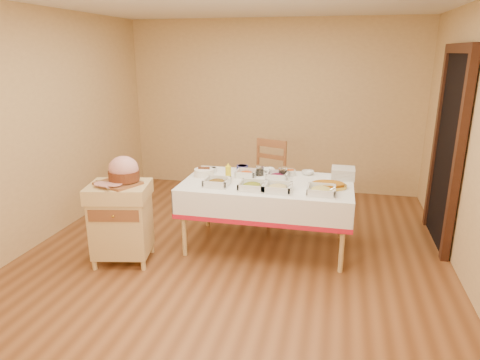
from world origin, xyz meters
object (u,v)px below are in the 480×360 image
at_px(preserve_jar_right, 283,173).
at_px(plate_stack, 343,173).
at_px(butcher_cart, 121,218).
at_px(dining_table, 267,196).
at_px(bread_basket, 204,172).
at_px(mustard_bottle, 228,172).
at_px(brass_platter, 328,185).
at_px(dining_chair, 265,180).
at_px(preserve_jar_left, 260,171).
at_px(ham_on_board, 123,172).

distance_m(preserve_jar_right, plate_stack, 0.67).
bearing_deg(butcher_cart, plate_stack, 24.54).
relative_size(dining_table, bread_basket, 8.22).
bearing_deg(bread_basket, mustard_bottle, -18.37).
bearing_deg(mustard_bottle, brass_platter, -0.53).
bearing_deg(dining_table, preserve_jar_right, 54.66).
distance_m(dining_chair, mustard_bottle, 0.96).
relative_size(dining_chair, preserve_jar_right, 8.15).
bearing_deg(preserve_jar_left, mustard_bottle, -139.16).
xyz_separation_m(ham_on_board, plate_stack, (2.15, 0.97, -0.14)).
relative_size(ham_on_board, bread_basket, 1.94).
relative_size(dining_table, brass_platter, 4.84).
xyz_separation_m(dining_chair, brass_platter, (0.82, -0.87, 0.25)).
height_order(bread_basket, plate_stack, plate_stack).
xyz_separation_m(butcher_cart, brass_platter, (2.05, 0.64, 0.30)).
bearing_deg(dining_table, preserve_jar_left, 118.53).
bearing_deg(mustard_bottle, dining_chair, 72.80).
bearing_deg(dining_table, mustard_bottle, -176.16).
height_order(preserve_jar_left, mustard_bottle, mustard_bottle).
bearing_deg(mustard_bottle, dining_table, 3.84).
bearing_deg(butcher_cart, mustard_bottle, 34.00).
bearing_deg(dining_chair, mustard_bottle, -107.20).
xyz_separation_m(butcher_cart, dining_chair, (1.24, 1.52, 0.05)).
height_order(butcher_cart, preserve_jar_left, preserve_jar_left).
bearing_deg(plate_stack, dining_table, -158.08).
bearing_deg(bread_basket, ham_on_board, -130.36).
relative_size(butcher_cart, preserve_jar_right, 6.64).
height_order(butcher_cart, ham_on_board, ham_on_board).
xyz_separation_m(dining_chair, mustard_bottle, (-0.27, -0.86, 0.32)).
bearing_deg(butcher_cart, preserve_jar_left, 35.75).
distance_m(dining_chair, bread_basket, 0.99).
distance_m(ham_on_board, brass_platter, 2.11).
bearing_deg(brass_platter, ham_on_board, -163.11).
height_order(preserve_jar_left, brass_platter, preserve_jar_left).
height_order(plate_stack, brass_platter, plate_stack).
bearing_deg(dining_chair, ham_on_board, -128.83).
bearing_deg(dining_chair, preserve_jar_right, -64.29).
relative_size(ham_on_board, mustard_bottle, 2.19).
relative_size(dining_chair, mustard_bottle, 5.27).
xyz_separation_m(dining_table, butcher_cart, (-1.40, -0.68, -0.12)).
bearing_deg(preserve_jar_right, plate_stack, 10.56).
relative_size(mustard_bottle, plate_stack, 0.78).
bearing_deg(dining_table, butcher_cart, -154.02).
bearing_deg(dining_chair, brass_platter, -46.91).
bearing_deg(plate_stack, bread_basket, -170.92).
distance_m(butcher_cart, mustard_bottle, 1.23).
bearing_deg(butcher_cart, preserve_jar_right, 29.74).
distance_m(dining_chair, ham_on_board, 1.95).
bearing_deg(preserve_jar_right, mustard_bottle, -158.37).
distance_m(ham_on_board, mustard_bottle, 1.12).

